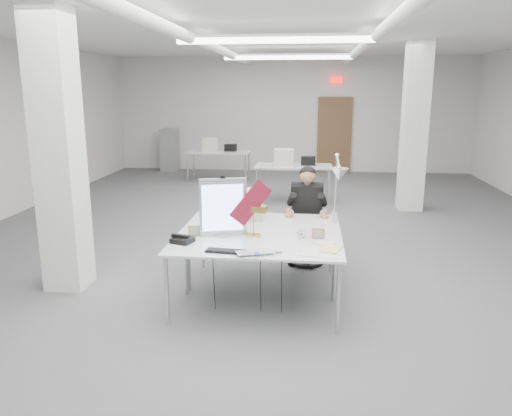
{
  "coord_description": "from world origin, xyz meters",
  "views": [
    {
      "loc": [
        0.54,
        -7.37,
        2.31
      ],
      "look_at": [
        -0.05,
        -2.0,
        1.02
      ],
      "focal_mm": 35.0,
      "sensor_mm": 36.0,
      "label": 1
    }
  ],
  "objects_px": {
    "seated_person": "(307,200)",
    "laptop": "(257,255)",
    "desk_main": "(255,246)",
    "desk_phone": "(183,240)",
    "beige_monitor": "(244,205)",
    "monitor": "(223,207)",
    "office_chair": "(306,226)",
    "bankers_lamp": "(253,220)",
    "architect_lamp": "(337,185)"
  },
  "relations": [
    {
      "from": "seated_person",
      "to": "laptop",
      "type": "height_order",
      "value": "seated_person"
    },
    {
      "from": "desk_main",
      "to": "laptop",
      "type": "bearing_deg",
      "value": -81.41
    },
    {
      "from": "desk_phone",
      "to": "beige_monitor",
      "type": "height_order",
      "value": "beige_monitor"
    },
    {
      "from": "monitor",
      "to": "beige_monitor",
      "type": "relative_size",
      "value": 1.68
    },
    {
      "from": "seated_person",
      "to": "beige_monitor",
      "type": "xyz_separation_m",
      "value": [
        -0.76,
        -0.53,
        0.03
      ]
    },
    {
      "from": "office_chair",
      "to": "bankers_lamp",
      "type": "height_order",
      "value": "bankers_lamp"
    },
    {
      "from": "bankers_lamp",
      "to": "office_chair",
      "type": "bearing_deg",
      "value": 76.99
    },
    {
      "from": "office_chair",
      "to": "beige_monitor",
      "type": "xyz_separation_m",
      "value": [
        -0.76,
        -0.58,
        0.41
      ]
    },
    {
      "from": "desk_main",
      "to": "laptop",
      "type": "xyz_separation_m",
      "value": [
        0.06,
        -0.36,
        0.03
      ]
    },
    {
      "from": "office_chair",
      "to": "architect_lamp",
      "type": "distance_m",
      "value": 1.16
    },
    {
      "from": "laptop",
      "to": "desk_main",
      "type": "bearing_deg",
      "value": 77.68
    },
    {
      "from": "monitor",
      "to": "laptop",
      "type": "xyz_separation_m",
      "value": [
        0.44,
        -0.65,
        -0.3
      ]
    },
    {
      "from": "office_chair",
      "to": "laptop",
      "type": "xyz_separation_m",
      "value": [
        -0.46,
        -1.96,
        0.25
      ]
    },
    {
      "from": "seated_person",
      "to": "architect_lamp",
      "type": "distance_m",
      "value": 0.93
    },
    {
      "from": "bankers_lamp",
      "to": "beige_monitor",
      "type": "xyz_separation_m",
      "value": [
        -0.19,
        0.71,
        -0.0
      ]
    },
    {
      "from": "desk_main",
      "to": "laptop",
      "type": "relative_size",
      "value": 4.82
    },
    {
      "from": "desk_phone",
      "to": "architect_lamp",
      "type": "distance_m",
      "value": 1.85
    },
    {
      "from": "bankers_lamp",
      "to": "desk_phone",
      "type": "distance_m",
      "value": 0.79
    },
    {
      "from": "desk_main",
      "to": "architect_lamp",
      "type": "xyz_separation_m",
      "value": [
        0.85,
        0.75,
        0.5
      ]
    },
    {
      "from": "desk_main",
      "to": "seated_person",
      "type": "xyz_separation_m",
      "value": [
        0.51,
        1.55,
        0.16
      ]
    },
    {
      "from": "desk_main",
      "to": "bankers_lamp",
      "type": "relative_size",
      "value": 4.97
    },
    {
      "from": "office_chair",
      "to": "architect_lamp",
      "type": "height_order",
      "value": "architect_lamp"
    },
    {
      "from": "office_chair",
      "to": "laptop",
      "type": "bearing_deg",
      "value": -100.85
    },
    {
      "from": "seated_person",
      "to": "architect_lamp",
      "type": "xyz_separation_m",
      "value": [
        0.34,
        -0.79,
        0.35
      ]
    },
    {
      "from": "laptop",
      "to": "architect_lamp",
      "type": "height_order",
      "value": "architect_lamp"
    },
    {
      "from": "monitor",
      "to": "office_chair",
      "type": "bearing_deg",
      "value": 39.81
    },
    {
      "from": "laptop",
      "to": "beige_monitor",
      "type": "distance_m",
      "value": 1.43
    },
    {
      "from": "beige_monitor",
      "to": "laptop",
      "type": "bearing_deg",
      "value": -99.55
    },
    {
      "from": "office_chair",
      "to": "bankers_lamp",
      "type": "bearing_deg",
      "value": -111.47
    },
    {
      "from": "beige_monitor",
      "to": "architect_lamp",
      "type": "xyz_separation_m",
      "value": [
        1.1,
        -0.26,
        0.31
      ]
    },
    {
      "from": "office_chair",
      "to": "desk_phone",
      "type": "distance_m",
      "value": 2.07
    },
    {
      "from": "desk_main",
      "to": "laptop",
      "type": "height_order",
      "value": "laptop"
    },
    {
      "from": "laptop",
      "to": "architect_lamp",
      "type": "bearing_deg",
      "value": 33.67
    },
    {
      "from": "desk_phone",
      "to": "beige_monitor",
      "type": "bearing_deg",
      "value": 82.3
    },
    {
      "from": "bankers_lamp",
      "to": "architect_lamp",
      "type": "relative_size",
      "value": 0.37
    },
    {
      "from": "beige_monitor",
      "to": "desk_phone",
      "type": "bearing_deg",
      "value": -138.2
    },
    {
      "from": "monitor",
      "to": "desk_phone",
      "type": "xyz_separation_m",
      "value": [
        -0.38,
        -0.31,
        -0.29
      ]
    },
    {
      "from": "office_chair",
      "to": "architect_lamp",
      "type": "xyz_separation_m",
      "value": [
        0.34,
        -0.84,
        0.72
      ]
    },
    {
      "from": "beige_monitor",
      "to": "architect_lamp",
      "type": "relative_size",
      "value": 0.38
    },
    {
      "from": "monitor",
      "to": "desk_phone",
      "type": "height_order",
      "value": "monitor"
    },
    {
      "from": "laptop",
      "to": "bankers_lamp",
      "type": "xyz_separation_m",
      "value": [
        -0.11,
        0.67,
        0.17
      ]
    },
    {
      "from": "office_chair",
      "to": "seated_person",
      "type": "bearing_deg",
      "value": -87.71
    },
    {
      "from": "desk_main",
      "to": "architect_lamp",
      "type": "relative_size",
      "value": 1.83
    },
    {
      "from": "architect_lamp",
      "to": "desk_main",
      "type": "bearing_deg",
      "value": -148.57
    },
    {
      "from": "desk_main",
      "to": "office_chair",
      "type": "distance_m",
      "value": 1.69
    },
    {
      "from": "laptop",
      "to": "desk_phone",
      "type": "distance_m",
      "value": 0.89
    },
    {
      "from": "desk_main",
      "to": "seated_person",
      "type": "bearing_deg",
      "value": 71.64
    },
    {
      "from": "desk_phone",
      "to": "beige_monitor",
      "type": "relative_size",
      "value": 0.54
    },
    {
      "from": "desk_main",
      "to": "desk_phone",
      "type": "bearing_deg",
      "value": -178.54
    },
    {
      "from": "seated_person",
      "to": "desk_phone",
      "type": "height_order",
      "value": "seated_person"
    }
  ]
}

